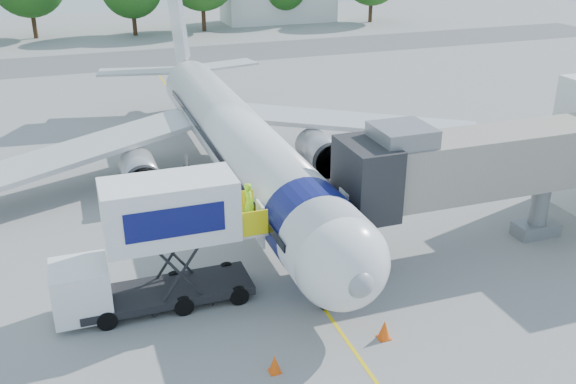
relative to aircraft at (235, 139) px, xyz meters
name	(u,v)px	position (x,y,z in m)	size (l,w,h in m)	color
ground	(257,214)	(0.00, -4.12, -2.95)	(160.00, 160.00, 0.00)	gray
guidance_line	(257,214)	(0.00, -4.12, -2.94)	(0.15, 70.00, 0.01)	yellow
taxiway_strip	(147,59)	(0.00, 37.88, -2.94)	(120.00, 10.00, 0.01)	#59595B
aircraft	(235,139)	(0.00, 0.00, 0.00)	(34.17, 37.73, 11.35)	white
jet_bridge	(467,166)	(7.99, -11.12, 1.39)	(13.90, 3.20, 6.60)	gray
catering_hiloader	(156,246)	(-6.26, -11.12, -0.19)	(8.50, 2.44, 5.50)	black
safety_cone_a	(384,330)	(1.40, -16.26, -2.57)	(0.50, 0.50, 0.79)	#F8510D
safety_cone_b	(275,364)	(-3.15, -16.73, -2.61)	(0.45, 0.45, 0.71)	#F8510D
outbuilding_right	(278,3)	(22.00, 57.88, -0.29)	(16.40, 7.40, 5.30)	silver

